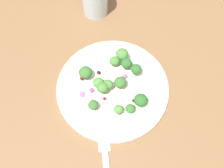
% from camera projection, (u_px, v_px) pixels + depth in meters
% --- Properties ---
extents(ground_plane, '(1.80, 1.80, 0.02)m').
position_uv_depth(ground_plane, '(119.00, 97.00, 0.59)').
color(ground_plane, brown).
extents(plate, '(0.25, 0.25, 0.02)m').
position_uv_depth(plate, '(112.00, 88.00, 0.58)').
color(plate, white).
rests_on(plate, ground_plane).
extents(dressing_pool, '(0.14, 0.14, 0.00)m').
position_uv_depth(dressing_pool, '(112.00, 87.00, 0.57)').
color(dressing_pool, white).
rests_on(dressing_pool, plate).
extents(broccoli_floret_0, '(0.03, 0.03, 0.03)m').
position_uv_depth(broccoli_floret_0, '(140.00, 100.00, 0.54)').
color(broccoli_floret_0, '#8EB77A').
rests_on(broccoli_floret_0, plate).
extents(broccoli_floret_1, '(0.02, 0.02, 0.02)m').
position_uv_depth(broccoli_floret_1, '(93.00, 105.00, 0.54)').
color(broccoli_floret_1, '#ADD18E').
rests_on(broccoli_floret_1, plate).
extents(broccoli_floret_2, '(0.02, 0.02, 0.02)m').
position_uv_depth(broccoli_floret_2, '(108.00, 84.00, 0.55)').
color(broccoli_floret_2, '#ADD18E').
rests_on(broccoli_floret_2, plate).
extents(broccoli_floret_3, '(0.02, 0.02, 0.03)m').
position_uv_depth(broccoli_floret_3, '(102.00, 88.00, 0.55)').
color(broccoli_floret_3, '#ADD18E').
rests_on(broccoli_floret_3, plate).
extents(broccoli_floret_4, '(0.02, 0.02, 0.02)m').
position_uv_depth(broccoli_floret_4, '(98.00, 83.00, 0.56)').
color(broccoli_floret_4, '#9EC684').
rests_on(broccoli_floret_4, plate).
extents(broccoli_floret_5, '(0.02, 0.02, 0.02)m').
position_uv_depth(broccoli_floret_5, '(136.00, 69.00, 0.57)').
color(broccoli_floret_5, '#ADD18E').
rests_on(broccoli_floret_5, plate).
extents(broccoli_floret_6, '(0.03, 0.03, 0.03)m').
position_uv_depth(broccoli_floret_6, '(126.00, 63.00, 0.58)').
color(broccoli_floret_6, '#8EB77A').
rests_on(broccoli_floret_6, plate).
extents(broccoli_floret_7, '(0.02, 0.02, 0.02)m').
position_uv_depth(broccoli_floret_7, '(130.00, 109.00, 0.54)').
color(broccoli_floret_7, '#9EC684').
rests_on(broccoli_floret_7, plate).
extents(broccoli_floret_8, '(0.02, 0.02, 0.02)m').
position_uv_depth(broccoli_floret_8, '(119.00, 109.00, 0.53)').
color(broccoli_floret_8, '#ADD18E').
rests_on(broccoli_floret_8, plate).
extents(broccoli_floret_9, '(0.03, 0.03, 0.03)m').
position_uv_depth(broccoli_floret_9, '(121.00, 54.00, 0.58)').
color(broccoli_floret_9, '#8EB77A').
rests_on(broccoli_floret_9, plate).
extents(broccoli_floret_10, '(0.03, 0.03, 0.03)m').
position_uv_depth(broccoli_floret_10, '(121.00, 83.00, 0.56)').
color(broccoli_floret_10, '#8EB77A').
rests_on(broccoli_floret_10, plate).
extents(broccoli_floret_11, '(0.03, 0.03, 0.03)m').
position_uv_depth(broccoli_floret_11, '(85.00, 72.00, 0.57)').
color(broccoli_floret_11, '#ADD18E').
rests_on(broccoli_floret_11, plate).
extents(broccoli_floret_12, '(0.02, 0.02, 0.02)m').
position_uv_depth(broccoli_floret_12, '(114.00, 61.00, 0.58)').
color(broccoli_floret_12, '#8EB77A').
rests_on(broccoli_floret_12, plate).
extents(cranberry_0, '(0.01, 0.01, 0.01)m').
position_uv_depth(cranberry_0, '(133.00, 100.00, 0.55)').
color(cranberry_0, '#4C0A14').
rests_on(cranberry_0, plate).
extents(cranberry_1, '(0.01, 0.01, 0.01)m').
position_uv_depth(cranberry_1, '(97.00, 85.00, 0.57)').
color(cranberry_1, '#4C0A14').
rests_on(cranberry_1, plate).
extents(cranberry_2, '(0.01, 0.01, 0.01)m').
position_uv_depth(cranberry_2, '(98.00, 72.00, 0.58)').
color(cranberry_2, '#4C0A14').
rests_on(cranberry_2, plate).
extents(cranberry_3, '(0.01, 0.01, 0.01)m').
position_uv_depth(cranberry_3, '(104.00, 99.00, 0.55)').
color(cranberry_3, maroon).
rests_on(cranberry_3, plate).
extents(cranberry_4, '(0.01, 0.01, 0.01)m').
position_uv_depth(cranberry_4, '(81.00, 78.00, 0.57)').
color(cranberry_4, maroon).
rests_on(cranberry_4, plate).
extents(onion_bit_0, '(0.01, 0.01, 0.01)m').
position_uv_depth(onion_bit_0, '(82.00, 94.00, 0.56)').
color(onion_bit_0, '#A35B93').
rests_on(onion_bit_0, plate).
extents(onion_bit_1, '(0.01, 0.02, 0.00)m').
position_uv_depth(onion_bit_1, '(118.00, 112.00, 0.54)').
color(onion_bit_1, '#A35B93').
rests_on(onion_bit_1, plate).
extents(onion_bit_2, '(0.01, 0.02, 0.00)m').
position_uv_depth(onion_bit_2, '(123.00, 77.00, 0.58)').
color(onion_bit_2, '#934C84').
rests_on(onion_bit_2, plate).
extents(onion_bit_3, '(0.01, 0.01, 0.01)m').
position_uv_depth(onion_bit_3, '(91.00, 91.00, 0.56)').
color(onion_bit_3, '#843D75').
rests_on(onion_bit_3, plate).
extents(onion_bit_4, '(0.01, 0.01, 0.01)m').
position_uv_depth(onion_bit_4, '(92.00, 102.00, 0.55)').
color(onion_bit_4, '#A35B93').
rests_on(onion_bit_4, plate).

